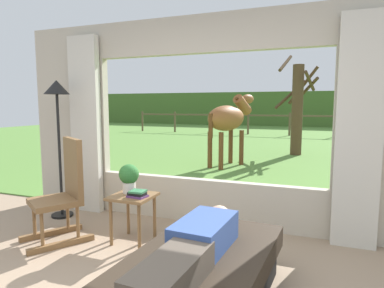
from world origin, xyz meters
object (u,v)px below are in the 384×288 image
at_px(reclining_person, 195,245).
at_px(potted_plant, 129,177).
at_px(floor_lamp_left, 57,107).
at_px(recliner_sofa, 198,283).
at_px(book_stack, 137,194).
at_px(rocking_chair, 64,191).
at_px(side_table, 133,203).
at_px(pasture_tree, 297,106).
at_px(horse, 228,119).

bearing_deg(reclining_person, potted_plant, 142.21).
bearing_deg(floor_lamp_left, recliner_sofa, -28.45).
distance_m(potted_plant, book_stack, 0.25).
relative_size(recliner_sofa, book_stack, 8.28).
xyz_separation_m(reclining_person, rocking_chair, (-1.82, 0.76, 0.02)).
height_order(side_table, potted_plant, potted_plant).
xyz_separation_m(rocking_chair, pasture_tree, (1.97, 7.39, 0.90)).
bearing_deg(reclining_person, pasture_tree, 92.79).
bearing_deg(rocking_chair, pasture_tree, 107.36).
relative_size(rocking_chair, side_table, 2.15).
distance_m(side_table, horse, 4.75).
bearing_deg(book_stack, floor_lamp_left, 162.80).
bearing_deg(rocking_chair, recliner_sofa, 10.87).
relative_size(potted_plant, horse, 0.18).
height_order(reclining_person, rocking_chair, rocking_chair).
bearing_deg(reclining_person, horse, 106.38).
xyz_separation_m(book_stack, horse, (-0.27, 4.75, 0.60)).
distance_m(rocking_chair, floor_lamp_left, 1.23).
bearing_deg(reclining_person, floor_lamp_left, 154.49).
bearing_deg(side_table, floor_lamp_left, 163.82).
distance_m(reclining_person, floor_lamp_left, 2.91).
relative_size(recliner_sofa, floor_lamp_left, 0.98).
bearing_deg(horse, reclining_person, -57.00).
distance_m(reclining_person, rocking_chair, 1.97).
xyz_separation_m(potted_plant, floor_lamp_left, (-1.25, 0.33, 0.75)).
relative_size(recliner_sofa, horse, 0.98).
xyz_separation_m(floor_lamp_left, pasture_tree, (2.55, 6.80, -0.01)).
bearing_deg(recliner_sofa, horse, 106.49).
height_order(side_table, book_stack, book_stack).
bearing_deg(book_stack, side_table, 148.95).
height_order(book_stack, floor_lamp_left, floor_lamp_left).
distance_m(recliner_sofa, book_stack, 1.35).
relative_size(horse, pasture_tree, 0.61).
height_order(recliner_sofa, reclining_person, reclining_person).
height_order(floor_lamp_left, horse, floor_lamp_left).
relative_size(reclining_person, horse, 0.80).
bearing_deg(horse, pasture_tree, 81.01).
xyz_separation_m(potted_plant, horse, (-0.10, 4.63, 0.45)).
distance_m(reclining_person, pasture_tree, 8.21).
bearing_deg(floor_lamp_left, pasture_tree, 69.42).
relative_size(reclining_person, side_table, 2.76).
bearing_deg(rocking_chair, horse, 115.76).
relative_size(potted_plant, pasture_tree, 0.11).
height_order(potted_plant, book_stack, potted_plant).
relative_size(reclining_person, pasture_tree, 0.48).
distance_m(rocking_chair, horse, 4.97).
relative_size(rocking_chair, horse, 0.62).
height_order(reclining_person, book_stack, reclining_person).
bearing_deg(pasture_tree, horse, -119.46).
bearing_deg(side_table, rocking_chair, -164.55).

